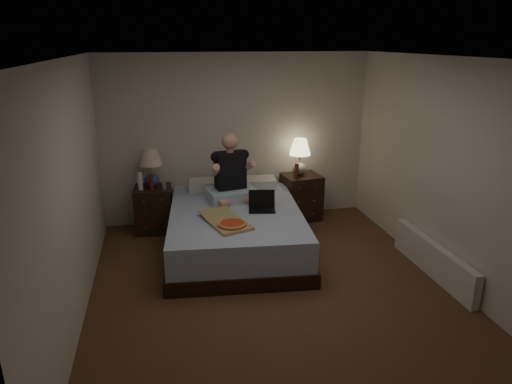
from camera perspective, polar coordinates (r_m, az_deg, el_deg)
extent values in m
cube|color=brown|center=(5.26, 2.10, -11.91)|extent=(4.00, 4.50, 0.00)
cube|color=white|center=(4.54, 2.48, 16.44)|extent=(4.00, 4.50, 0.00)
cube|color=silver|center=(6.89, -2.37, 6.66)|extent=(4.00, 0.00, 2.50)
cube|color=silver|center=(2.81, 13.91, -12.35)|extent=(4.00, 0.00, 2.50)
cube|color=silver|center=(4.70, -22.11, -0.41)|extent=(0.00, 4.50, 2.50)
cube|color=silver|center=(5.58, 22.63, 2.39)|extent=(0.00, 4.50, 2.50)
cube|color=#6180C3|center=(6.03, -2.56, -4.78)|extent=(1.88, 2.38, 0.56)
cube|color=black|center=(6.76, -12.64, -2.12)|extent=(0.55, 0.50, 0.66)
cube|color=black|center=(7.09, 5.67, -0.61)|extent=(0.60, 0.55, 0.70)
cylinder|color=white|center=(6.56, -14.29, 1.33)|extent=(0.07, 0.07, 0.25)
cylinder|color=#AAAAA5|center=(6.51, -11.43, 0.72)|extent=(0.07, 0.07, 0.10)
cylinder|color=#5B1F0D|center=(6.51, -12.97, 1.21)|extent=(0.06, 0.06, 0.23)
cylinder|color=#58260C|center=(6.80, 5.09, 2.67)|extent=(0.06, 0.06, 0.23)
cube|color=silver|center=(5.83, 21.25, -7.84)|extent=(0.10, 1.60, 0.40)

